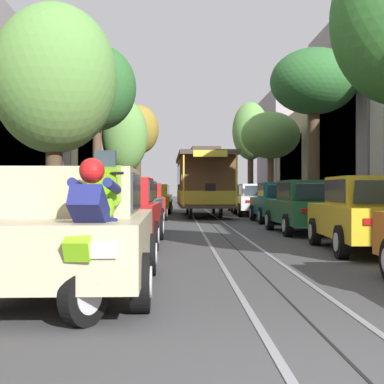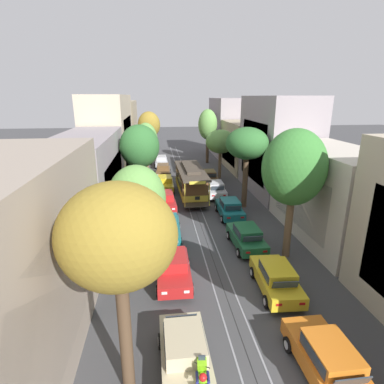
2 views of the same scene
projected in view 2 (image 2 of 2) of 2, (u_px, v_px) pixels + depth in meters
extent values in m
plane|color=#424244|center=(194.00, 206.00, 29.69)|extent=(160.00, 160.00, 0.00)
cube|color=gray|center=(185.00, 194.00, 33.09)|extent=(0.08, 64.49, 0.01)
cube|color=gray|center=(195.00, 194.00, 33.21)|extent=(0.08, 64.49, 0.01)
cube|color=black|center=(190.00, 194.00, 33.15)|extent=(0.03, 64.49, 0.01)
cube|color=#2D3842|center=(69.00, 282.00, 11.25)|extent=(0.04, 9.89, 4.79)
cube|color=gray|center=(88.00, 181.00, 24.39)|extent=(4.26, 13.82, 7.29)
cube|color=#2D3842|center=(116.00, 185.00, 24.73)|extent=(0.04, 9.89, 4.37)
cube|color=#BCAD93|center=(110.00, 139.00, 37.33)|extent=(4.42, 13.82, 10.28)
cube|color=#2D3842|center=(129.00, 143.00, 37.72)|extent=(0.04, 9.89, 6.17)
cube|color=tan|center=(123.00, 130.00, 50.87)|extent=(4.13, 13.82, 9.40)
cube|color=#2D3842|center=(136.00, 133.00, 51.23)|extent=(0.04, 9.89, 5.64)
cube|color=beige|center=(331.00, 194.00, 22.46)|extent=(4.85, 11.00, 6.62)
cube|color=#2D3842|center=(299.00, 199.00, 22.29)|extent=(0.04, 7.91, 3.97)
cube|color=gray|center=(277.00, 146.00, 32.66)|extent=(5.12, 11.00, 10.16)
cube|color=#2D3842|center=(253.00, 151.00, 32.53)|extent=(0.04, 7.91, 6.09)
cube|color=tan|center=(243.00, 146.00, 43.86)|extent=(4.34, 11.00, 6.63)
cube|color=#2D3842|center=(228.00, 149.00, 43.72)|extent=(0.04, 7.91, 3.98)
cube|color=gray|center=(226.00, 127.00, 54.09)|extent=(4.25, 11.00, 9.81)
cube|color=#2D3842|center=(214.00, 130.00, 54.00)|extent=(0.04, 7.91, 5.89)
cube|color=#C1B28E|center=(185.00, 359.00, 11.59)|extent=(1.86, 4.32, 0.66)
cube|color=#C1B28E|center=(185.00, 342.00, 11.54)|extent=(1.50, 2.08, 0.60)
cube|color=#2D3842|center=(187.00, 361.00, 10.75)|extent=(1.33, 0.24, 0.47)
cube|color=#2D3842|center=(182.00, 321.00, 12.67)|extent=(1.30, 0.22, 0.45)
cube|color=#2D3842|center=(204.00, 340.00, 11.63)|extent=(0.05, 1.81, 0.47)
cube|color=#2D3842|center=(165.00, 344.00, 11.45)|extent=(0.05, 1.81, 0.47)
cube|color=#B21414|center=(192.00, 316.00, 13.67)|extent=(0.28, 0.04, 0.12)
cube|color=#B21414|center=(167.00, 319.00, 13.53)|extent=(0.28, 0.04, 0.12)
cylinder|color=black|center=(202.00, 337.00, 13.05)|extent=(0.21, 0.64, 0.64)
cylinder|color=silver|center=(205.00, 337.00, 13.07)|extent=(0.02, 0.35, 0.35)
cylinder|color=black|center=(161.00, 341.00, 12.84)|extent=(0.21, 0.64, 0.64)
cylinder|color=silver|center=(158.00, 342.00, 12.82)|extent=(0.02, 0.35, 0.35)
cube|color=red|center=(174.00, 271.00, 17.41)|extent=(1.86, 4.33, 0.66)
cube|color=red|center=(173.00, 260.00, 17.36)|extent=(1.51, 2.09, 0.60)
cube|color=#2D3842|center=(174.00, 268.00, 16.57)|extent=(1.34, 0.24, 0.47)
cube|color=#2D3842|center=(173.00, 250.00, 18.49)|extent=(1.30, 0.22, 0.45)
cube|color=#2D3842|center=(187.00, 259.00, 17.43)|extent=(0.06, 1.81, 0.47)
cube|color=#2D3842|center=(160.00, 260.00, 17.29)|extent=(0.06, 1.81, 0.47)
cube|color=white|center=(187.00, 292.00, 15.38)|extent=(0.28, 0.04, 0.14)
cube|color=#B21414|center=(181.00, 251.00, 19.48)|extent=(0.28, 0.04, 0.12)
cube|color=white|center=(164.00, 293.00, 15.27)|extent=(0.28, 0.04, 0.14)
cube|color=#B21414|center=(163.00, 251.00, 19.38)|extent=(0.28, 0.04, 0.12)
cylinder|color=black|center=(191.00, 289.00, 16.32)|extent=(0.21, 0.64, 0.64)
cylinder|color=silver|center=(194.00, 289.00, 16.33)|extent=(0.03, 0.35, 0.35)
cylinder|color=black|center=(158.00, 291.00, 16.15)|extent=(0.21, 0.64, 0.64)
cylinder|color=silver|center=(156.00, 291.00, 16.14)|extent=(0.03, 0.35, 0.35)
cylinder|color=black|center=(187.00, 263.00, 18.86)|extent=(0.21, 0.64, 0.64)
cylinder|color=silver|center=(189.00, 263.00, 18.87)|extent=(0.03, 0.35, 0.35)
cylinder|color=black|center=(158.00, 265.00, 18.69)|extent=(0.21, 0.64, 0.64)
cylinder|color=silver|center=(157.00, 265.00, 18.68)|extent=(0.03, 0.35, 0.35)
cube|color=#196B70|center=(168.00, 230.00, 22.71)|extent=(1.92, 4.35, 0.66)
cube|color=#196B70|center=(167.00, 221.00, 22.66)|extent=(1.53, 2.10, 0.60)
cube|color=#2D3842|center=(167.00, 226.00, 21.87)|extent=(1.34, 0.26, 0.47)
cube|color=#2D3842|center=(167.00, 216.00, 23.79)|extent=(1.30, 0.23, 0.45)
cube|color=#2D3842|center=(177.00, 221.00, 22.73)|extent=(0.08, 1.81, 0.47)
cube|color=#2D3842|center=(157.00, 222.00, 22.60)|extent=(0.08, 1.81, 0.47)
cube|color=white|center=(176.00, 242.00, 20.67)|extent=(0.28, 0.05, 0.14)
cube|color=#B21414|center=(174.00, 218.00, 24.78)|extent=(0.28, 0.05, 0.12)
cube|color=white|center=(160.00, 242.00, 20.58)|extent=(0.28, 0.05, 0.14)
cube|color=#B21414|center=(160.00, 218.00, 24.69)|extent=(0.28, 0.05, 0.12)
cylinder|color=black|center=(180.00, 242.00, 21.61)|extent=(0.22, 0.65, 0.64)
cylinder|color=silver|center=(182.00, 242.00, 21.62)|extent=(0.03, 0.35, 0.35)
cylinder|color=black|center=(155.00, 243.00, 21.46)|extent=(0.22, 0.65, 0.64)
cylinder|color=silver|center=(154.00, 243.00, 21.46)|extent=(0.03, 0.35, 0.35)
cylinder|color=black|center=(179.00, 227.00, 24.15)|extent=(0.22, 0.65, 0.64)
cylinder|color=silver|center=(180.00, 226.00, 24.16)|extent=(0.03, 0.35, 0.35)
cylinder|color=black|center=(156.00, 227.00, 24.00)|extent=(0.22, 0.65, 0.64)
cylinder|color=silver|center=(155.00, 227.00, 23.99)|extent=(0.03, 0.35, 0.35)
cube|color=red|center=(165.00, 202.00, 28.66)|extent=(2.00, 4.38, 0.66)
cube|color=red|center=(165.00, 195.00, 28.62)|extent=(1.57, 2.13, 0.60)
cube|color=#2D3842|center=(165.00, 198.00, 27.83)|extent=(1.34, 0.28, 0.47)
cube|color=#2D3842|center=(164.00, 192.00, 29.74)|extent=(1.30, 0.26, 0.45)
cube|color=#2D3842|center=(173.00, 195.00, 28.73)|extent=(0.11, 1.81, 0.47)
cube|color=#2D3842|center=(157.00, 196.00, 28.50)|extent=(0.11, 1.81, 0.47)
cube|color=white|center=(173.00, 209.00, 26.68)|extent=(0.28, 0.05, 0.14)
cube|color=#B21414|center=(169.00, 194.00, 30.75)|extent=(0.28, 0.05, 0.12)
cube|color=white|center=(161.00, 210.00, 26.51)|extent=(0.28, 0.05, 0.14)
cube|color=#B21414|center=(158.00, 195.00, 30.58)|extent=(0.28, 0.05, 0.12)
cylinder|color=black|center=(176.00, 210.00, 27.64)|extent=(0.23, 0.65, 0.64)
cylinder|color=silver|center=(177.00, 210.00, 27.66)|extent=(0.04, 0.35, 0.35)
cylinder|color=black|center=(156.00, 211.00, 27.37)|extent=(0.23, 0.65, 0.64)
cylinder|color=silver|center=(155.00, 211.00, 27.35)|extent=(0.04, 0.35, 0.35)
cylinder|color=black|center=(173.00, 201.00, 30.15)|extent=(0.23, 0.65, 0.64)
cylinder|color=silver|center=(174.00, 201.00, 30.17)|extent=(0.04, 0.35, 0.35)
cylinder|color=black|center=(155.00, 202.00, 29.88)|extent=(0.23, 0.65, 0.64)
cylinder|color=silver|center=(154.00, 202.00, 29.86)|extent=(0.04, 0.35, 0.35)
cube|color=gold|center=(165.00, 185.00, 34.30)|extent=(1.85, 4.32, 0.66)
cube|color=gold|center=(165.00, 179.00, 34.26)|extent=(1.50, 2.08, 0.60)
cube|color=#2D3842|center=(165.00, 181.00, 33.47)|extent=(1.33, 0.24, 0.47)
cube|color=#2D3842|center=(165.00, 177.00, 35.39)|extent=(1.30, 0.21, 0.45)
cube|color=#2D3842|center=(172.00, 179.00, 34.33)|extent=(0.05, 1.81, 0.47)
cube|color=#2D3842|center=(158.00, 179.00, 34.18)|extent=(0.05, 1.81, 0.47)
cube|color=white|center=(171.00, 189.00, 32.28)|extent=(0.28, 0.04, 0.14)
cube|color=#B21414|center=(169.00, 179.00, 36.38)|extent=(0.28, 0.04, 0.12)
cube|color=white|center=(160.00, 190.00, 32.17)|extent=(0.28, 0.04, 0.14)
cube|color=#B21414|center=(160.00, 179.00, 36.27)|extent=(0.28, 0.04, 0.12)
cylinder|color=black|center=(173.00, 191.00, 33.22)|extent=(0.21, 0.64, 0.64)
cylinder|color=silver|center=(175.00, 191.00, 33.24)|extent=(0.02, 0.35, 0.35)
cylinder|color=black|center=(157.00, 191.00, 33.05)|extent=(0.21, 0.64, 0.64)
cylinder|color=silver|center=(156.00, 191.00, 33.04)|extent=(0.02, 0.35, 0.35)
cylinder|color=black|center=(172.00, 184.00, 35.76)|extent=(0.21, 0.64, 0.64)
cylinder|color=silver|center=(173.00, 184.00, 35.77)|extent=(0.02, 0.35, 0.35)
cylinder|color=black|center=(157.00, 185.00, 35.58)|extent=(0.21, 0.64, 0.64)
cylinder|color=silver|center=(156.00, 185.00, 35.57)|extent=(0.02, 0.35, 0.35)
cube|color=brown|center=(163.00, 172.00, 40.34)|extent=(1.96, 4.36, 0.66)
cube|color=brown|center=(163.00, 167.00, 40.30)|extent=(1.55, 2.12, 0.60)
cube|color=#2D3842|center=(163.00, 168.00, 39.50)|extent=(1.34, 0.27, 0.47)
cube|color=#2D3842|center=(163.00, 165.00, 41.43)|extent=(1.30, 0.25, 0.45)
cube|color=#2D3842|center=(169.00, 167.00, 40.35)|extent=(0.10, 1.81, 0.47)
cube|color=#2D3842|center=(157.00, 167.00, 40.24)|extent=(0.10, 1.81, 0.47)
cube|color=white|center=(167.00, 175.00, 38.30)|extent=(0.28, 0.05, 0.14)
cube|color=#B21414|center=(167.00, 167.00, 42.41)|extent=(0.28, 0.05, 0.12)
cube|color=white|center=(158.00, 175.00, 38.21)|extent=(0.28, 0.05, 0.14)
cube|color=#B21414|center=(159.00, 167.00, 42.33)|extent=(0.28, 0.05, 0.12)
cylinder|color=black|center=(170.00, 176.00, 39.24)|extent=(0.22, 0.65, 0.64)
cylinder|color=silver|center=(171.00, 176.00, 39.24)|extent=(0.03, 0.35, 0.35)
cylinder|color=black|center=(156.00, 177.00, 39.11)|extent=(0.22, 0.65, 0.64)
cylinder|color=silver|center=(155.00, 177.00, 39.10)|extent=(0.03, 0.35, 0.35)
cylinder|color=black|center=(170.00, 172.00, 41.77)|extent=(0.22, 0.65, 0.64)
cylinder|color=silver|center=(171.00, 172.00, 41.78)|extent=(0.03, 0.35, 0.35)
cylinder|color=black|center=(157.00, 172.00, 41.64)|extent=(0.22, 0.65, 0.64)
cylinder|color=silver|center=(156.00, 172.00, 41.63)|extent=(0.03, 0.35, 0.35)
cube|color=#B7B7BC|center=(161.00, 162.00, 46.08)|extent=(1.84, 4.31, 0.66)
cube|color=#B7B7BC|center=(161.00, 158.00, 46.03)|extent=(1.49, 2.08, 0.60)
cube|color=#2D3842|center=(161.00, 159.00, 45.24)|extent=(1.33, 0.23, 0.47)
cube|color=#2D3842|center=(161.00, 157.00, 47.16)|extent=(1.30, 0.21, 0.45)
cube|color=#2D3842|center=(166.00, 158.00, 46.12)|extent=(0.04, 1.81, 0.47)
cube|color=#2D3842|center=(156.00, 158.00, 45.94)|extent=(0.04, 1.81, 0.47)
cube|color=white|center=(166.00, 164.00, 44.07)|extent=(0.28, 0.04, 0.14)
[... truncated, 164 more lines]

